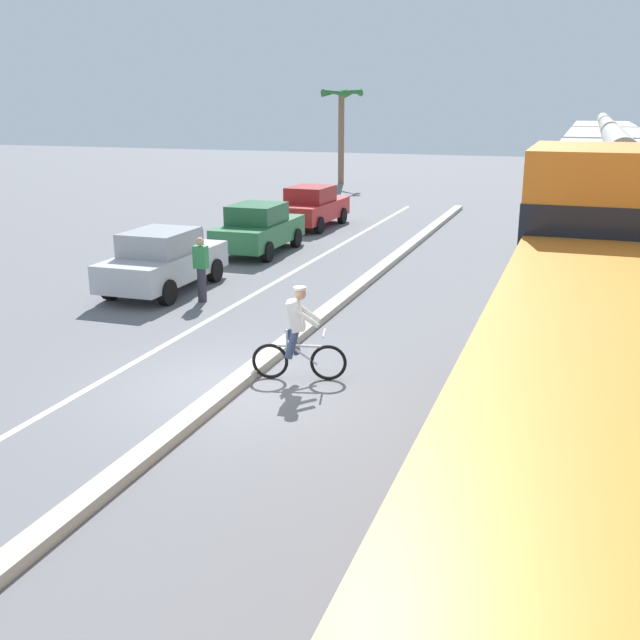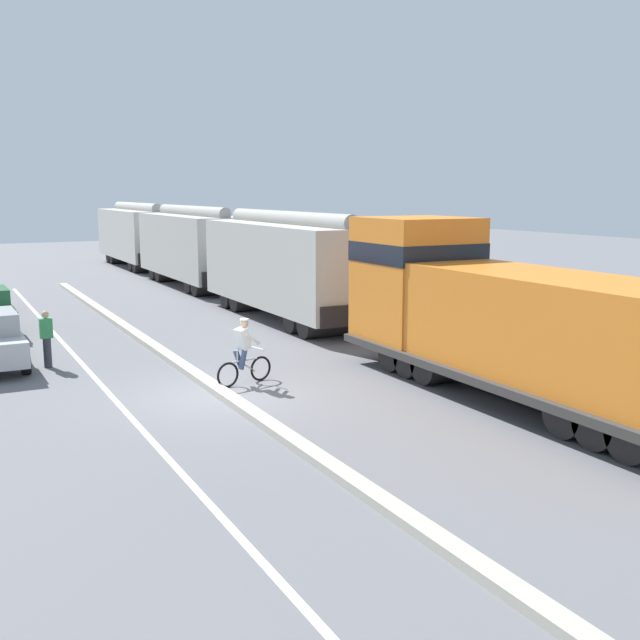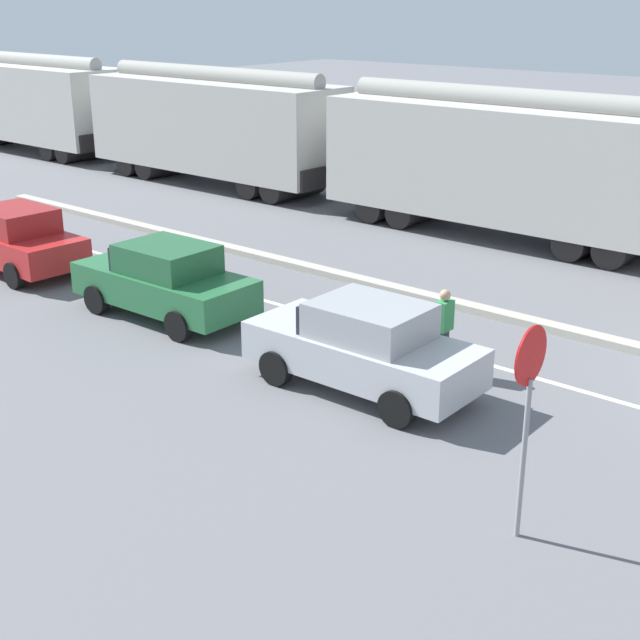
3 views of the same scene
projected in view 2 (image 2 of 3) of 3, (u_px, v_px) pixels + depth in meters
The scene contains 9 objects.
ground_plane at pixel (222, 395), 18.24m from camera, with size 120.00×120.00×0.00m, color slate.
median_curb at pixel (155, 347), 23.47m from camera, with size 0.36×36.00×0.16m, color #B2AD9E.
lane_stripe at pixel (76, 357), 22.39m from camera, with size 0.14×36.00×0.01m, color silver.
locomotive at pixel (500, 322), 18.09m from camera, with size 3.10×11.61×4.20m.
hopper_car_lead at pixel (287, 266), 28.67m from camera, with size 2.90×10.60×4.18m.
hopper_car_middle at pixel (193, 247), 38.81m from camera, with size 2.90×10.60×4.18m.
hopper_car_trailing at pixel (137, 235), 48.94m from camera, with size 2.90×10.60×4.18m.
cyclist at pixel (244, 353), 19.16m from camera, with size 1.67×0.60×1.71m.
pedestrian_by_cars at pixel (47, 338), 21.00m from camera, with size 0.34×0.22×1.62m.
Camera 2 is at (-6.03, -16.77, 4.92)m, focal length 42.00 mm.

